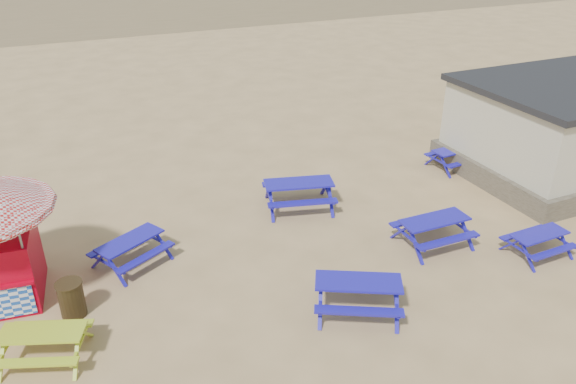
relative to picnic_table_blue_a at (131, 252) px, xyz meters
name	(u,v)px	position (x,y,z in m)	size (l,w,h in m)	color
ground	(306,249)	(4.39, -1.22, -0.36)	(400.00, 400.00, 0.00)	tan
picnic_table_blue_a	(131,252)	(0.00, 0.00, 0.00)	(2.18, 2.04, 0.72)	#2210A4
picnic_table_blue_b	(299,195)	(5.20, 0.99, 0.07)	(2.43, 2.14, 0.86)	#2210A4
picnic_table_blue_c	(455,158)	(11.47, 1.43, -0.01)	(1.74, 1.43, 0.70)	#2210A4
picnic_table_blue_d	(358,296)	(4.32, -4.00, 0.04)	(2.43, 2.28, 0.81)	#2210A4
picnic_table_blue_e	(433,232)	(7.62, -2.41, 0.03)	(1.90, 1.54, 0.79)	#2210A4
picnic_table_blue_f	(538,244)	(9.82, -3.95, -0.04)	(1.57, 1.27, 0.65)	#2210A4
picnic_table_yellow	(45,345)	(-2.22, -2.75, -0.01)	(2.04, 1.85, 0.70)	gold
litter_bin	(71,299)	(-1.58, -1.53, 0.08)	(0.60, 0.60, 0.87)	#312712
amenity_block	(572,126)	(14.88, -0.22, 1.21)	(7.40, 5.40, 3.15)	#665B4C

